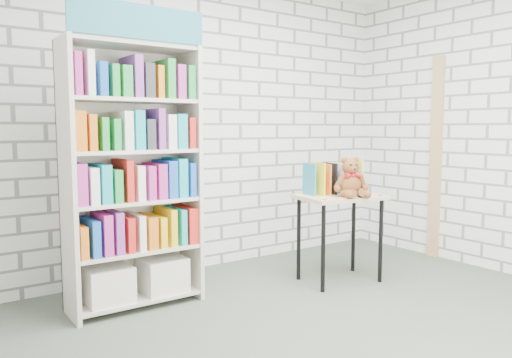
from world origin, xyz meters
TOP-DOWN VIEW (x-y plane):
  - ground at (0.00, 0.00)m, footprint 4.50×4.50m
  - room_shell at (0.00, 0.00)m, footprint 4.52×4.02m
  - bookshelf at (-0.93, 1.36)m, footprint 0.99×0.39m
  - display_table at (0.79, 0.91)m, footprint 0.79×0.60m
  - table_books at (0.81, 1.02)m, footprint 0.53×0.29m
  - teddy_bear at (0.81, 0.79)m, footprint 0.32×0.31m
  - door_trim at (2.23, 0.95)m, footprint 0.05×0.12m

SIDE VIEW (x-z plane):
  - ground at x=0.00m, z-range 0.00..0.00m
  - display_table at x=0.79m, z-range 0.28..1.05m
  - teddy_bear at x=0.81m, z-range 0.74..1.08m
  - table_books at x=0.81m, z-range 0.77..1.07m
  - bookshelf at x=-0.93m, z-range -0.10..2.13m
  - door_trim at x=2.23m, z-range 0.00..2.10m
  - room_shell at x=0.00m, z-range 0.38..3.19m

